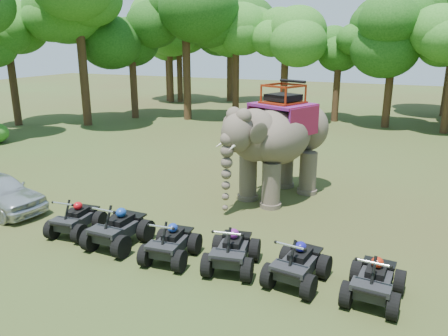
% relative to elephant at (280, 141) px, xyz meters
% --- Properties ---
extents(ground, '(110.00, 110.00, 0.00)m').
position_rel_elephant_xyz_m(ground, '(-0.90, -4.43, -2.22)').
color(ground, '#47381E').
rests_on(ground, ground).
extents(elephant, '(4.22, 5.77, 4.43)m').
position_rel_elephant_xyz_m(elephant, '(0.00, 0.00, 0.00)').
color(elephant, brown).
rests_on(elephant, ground).
extents(atv_0, '(1.35, 1.76, 1.23)m').
position_rel_elephant_xyz_m(atv_0, '(-4.82, -5.89, -1.60)').
color(atv_0, black).
rests_on(atv_0, ground).
extents(atv_1, '(1.41, 1.90, 1.38)m').
position_rel_elephant_xyz_m(atv_1, '(-3.08, -6.05, -1.53)').
color(atv_1, black).
rests_on(atv_1, ground).
extents(atv_2, '(1.37, 1.78, 1.25)m').
position_rel_elephant_xyz_m(atv_2, '(-1.22, -6.18, -1.59)').
color(atv_2, black).
rests_on(atv_2, ground).
extents(atv_3, '(1.57, 1.95, 1.30)m').
position_rel_elephant_xyz_m(atv_3, '(0.51, -5.95, -1.57)').
color(atv_3, black).
rests_on(atv_3, ground).
extents(atv_4, '(1.48, 1.89, 1.29)m').
position_rel_elephant_xyz_m(atv_4, '(2.30, -5.97, -1.57)').
color(atv_4, black).
rests_on(atv_4, ground).
extents(atv_5, '(1.37, 1.80, 1.27)m').
position_rel_elephant_xyz_m(atv_5, '(4.13, -6.03, -1.58)').
color(atv_5, black).
rests_on(atv_5, ground).
extents(tree_0, '(4.75, 4.75, 6.79)m').
position_rel_elephant_xyz_m(tree_0, '(-0.90, 17.78, 1.18)').
color(tree_0, '#195114').
rests_on(tree_0, ground).
extents(tree_1, '(5.50, 5.50, 7.86)m').
position_rel_elephant_xyz_m(tree_1, '(2.80, 16.79, 1.71)').
color(tree_1, '#195114').
rests_on(tree_1, ground).
extents(tree_27, '(5.19, 5.19, 7.42)m').
position_rel_elephant_xyz_m(tree_27, '(-21.61, 7.02, 1.49)').
color(tree_27, '#195114').
rests_on(tree_27, ground).
extents(tree_28, '(6.95, 6.95, 9.92)m').
position_rel_elephant_xyz_m(tree_28, '(-16.99, 9.02, 2.74)').
color(tree_28, '#195114').
rests_on(tree_28, ground).
extents(tree_29, '(5.63, 5.63, 8.04)m').
position_rel_elephant_xyz_m(tree_29, '(-15.67, 13.05, 1.80)').
color(tree_29, '#195114').
rests_on(tree_29, ground).
extents(tree_30, '(6.91, 6.91, 9.87)m').
position_rel_elephant_xyz_m(tree_30, '(-11.51, 14.07, 2.72)').
color(tree_30, '#195114').
rests_on(tree_30, ground).
extents(tree_31, '(5.13, 5.13, 7.33)m').
position_rel_elephant_xyz_m(tree_31, '(-8.36, 16.19, 1.45)').
color(tree_31, '#195114').
rests_on(tree_31, ground).
extents(tree_32, '(5.52, 5.52, 7.88)m').
position_rel_elephant_xyz_m(tree_32, '(-4.49, 16.19, 1.72)').
color(tree_32, '#195114').
rests_on(tree_32, ground).
extents(tree_36, '(5.55, 5.55, 7.92)m').
position_rel_elephant_xyz_m(tree_36, '(-17.67, 22.16, 1.74)').
color(tree_36, '#195114').
rests_on(tree_36, ground).
extents(tree_37, '(5.62, 5.62, 8.02)m').
position_rel_elephant_xyz_m(tree_37, '(-16.96, 22.72, 1.79)').
color(tree_37, '#195114').
rests_on(tree_37, ground).
extents(tree_39, '(6.77, 6.77, 9.66)m').
position_rel_elephant_xyz_m(tree_39, '(-12.67, 25.25, 2.62)').
color(tree_39, '#195114').
rests_on(tree_39, ground).
extents(tree_40, '(6.55, 6.55, 9.36)m').
position_rel_elephant_xyz_m(tree_40, '(-18.41, 23.05, 2.46)').
color(tree_40, '#195114').
rests_on(tree_40, ground).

